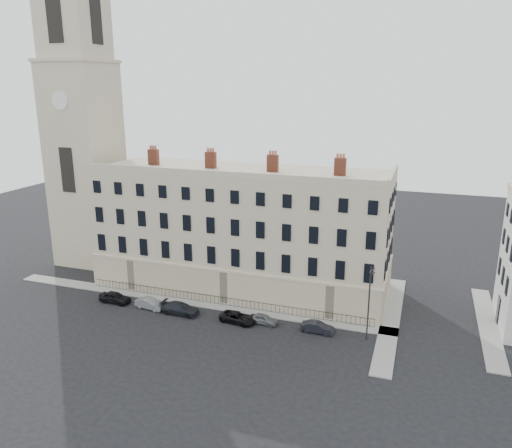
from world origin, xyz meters
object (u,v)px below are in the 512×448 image
(car_a, at_px, (115,297))
(car_c, at_px, (180,308))
(car_b, at_px, (150,304))
(car_d, at_px, (238,318))
(car_e, at_px, (264,319))
(car_f, at_px, (317,327))
(streetlamp, at_px, (369,300))

(car_a, height_order, car_c, car_a)
(car_b, relative_size, car_d, 0.89)
(car_e, distance_m, car_f, 5.92)
(car_c, relative_size, car_d, 1.10)
(car_a, height_order, car_d, car_a)
(car_d, bearing_deg, streetlamp, -80.34)
(streetlamp, bearing_deg, car_f, -164.55)
(car_e, bearing_deg, streetlamp, -85.14)
(car_c, bearing_deg, car_f, -85.38)
(car_a, relative_size, car_d, 0.95)
(car_a, xyz_separation_m, streetlamp, (29.37, 0.58, 3.70))
(car_f, distance_m, streetlamp, 6.33)
(car_a, distance_m, car_f, 24.31)
(car_b, relative_size, car_f, 1.05)
(car_f, relative_size, streetlamp, 0.44)
(car_e, bearing_deg, car_d, 107.49)
(car_e, height_order, streetlamp, streetlamp)
(car_f, bearing_deg, car_d, 94.92)
(car_e, distance_m, streetlamp, 11.63)
(car_b, xyz_separation_m, streetlamp, (24.59, 0.66, 3.76))
(car_c, bearing_deg, car_a, 90.78)
(car_a, bearing_deg, car_f, -86.68)
(car_e, xyz_separation_m, streetlamp, (10.99, 0.01, 3.82))
(car_f, bearing_deg, car_e, 90.70)
(car_b, height_order, car_e, car_b)
(car_d, height_order, car_f, car_f)
(car_c, height_order, streetlamp, streetlamp)
(car_a, xyz_separation_m, car_f, (24.31, 0.53, -0.09))
(car_a, height_order, car_b, car_a)
(car_a, xyz_separation_m, car_e, (18.38, 0.57, -0.12))
(car_c, relative_size, streetlamp, 0.57)
(car_f, xyz_separation_m, streetlamp, (5.07, 0.06, 3.79))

